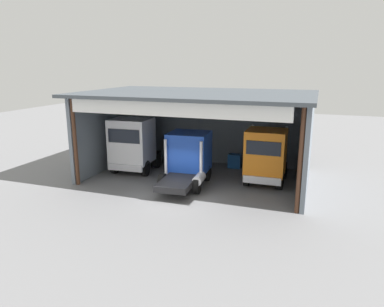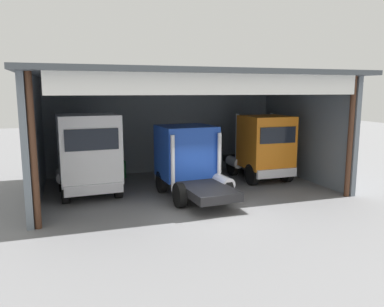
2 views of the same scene
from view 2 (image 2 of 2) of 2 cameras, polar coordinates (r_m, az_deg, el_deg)
name	(u,v)px [view 2 (image 2 of 2)]	position (r m, az deg, el deg)	size (l,w,h in m)	color
ground_plane	(214,211)	(15.40, 3.39, -8.71)	(80.00, 80.00, 0.00)	slate
workshop_shed	(180,110)	(19.31, -1.90, 6.68)	(14.33, 9.19, 5.65)	slate
truck_white_center_right_bay	(88,154)	(17.59, -15.42, -0.06)	(2.93, 4.53, 3.78)	white
truck_blue_center_bay	(189,159)	(17.37, -0.41, -0.90)	(2.84, 5.30, 3.20)	#1E47B7
truck_orange_center_left_bay	(262,147)	(20.50, 10.63, 0.99)	(2.53, 4.89, 3.58)	orange
oil_drum	(121,170)	(21.32, -10.74, -2.42)	(0.58, 0.58, 0.94)	#197233
tool_cart	(198,164)	(22.33, 0.97, -1.63)	(0.90, 0.60, 1.00)	#1E59A5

